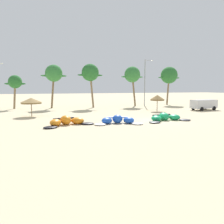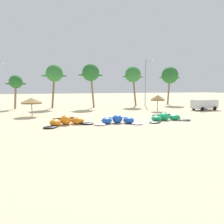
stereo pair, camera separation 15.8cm
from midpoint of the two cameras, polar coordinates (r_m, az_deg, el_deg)
ground_plane at (r=26.23m, az=11.43°, el=-2.25°), size 260.00×260.00×0.00m
kite_far_left at (r=23.10m, az=-11.84°, el=-2.47°), size 5.62×3.31×0.99m
kite_left at (r=23.55m, az=1.73°, el=-2.22°), size 5.45×3.15×0.93m
kite_left_of_center at (r=26.38m, az=14.26°, el=-1.48°), size 6.04×2.91×0.93m
beach_umbrella_near_van at (r=31.36m, az=-20.55°, el=2.83°), size 2.84×2.84×2.56m
beach_umbrella_middle at (r=36.69m, az=12.24°, el=3.74°), size 2.41×2.41×2.75m
parked_van at (r=41.07m, az=23.44°, el=1.98°), size 4.84×2.45×1.84m
palm_leftmost at (r=44.08m, az=-24.19°, el=7.22°), size 3.70×2.47×6.29m
palm_left at (r=43.37m, az=-15.02°, el=9.85°), size 4.92×3.28×8.38m
palm_left_of_gap at (r=42.95m, az=-5.58°, el=10.32°), size 5.07×3.38×8.62m
palm_center_left at (r=46.73m, az=5.70°, el=9.83°), size 5.09×3.40×8.48m
palm_center_right at (r=52.44m, az=15.27°, el=9.39°), size 5.82×3.88×8.82m
lamppost_west_center at (r=48.28m, az=9.18°, el=8.42°), size 2.10×0.24×10.12m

